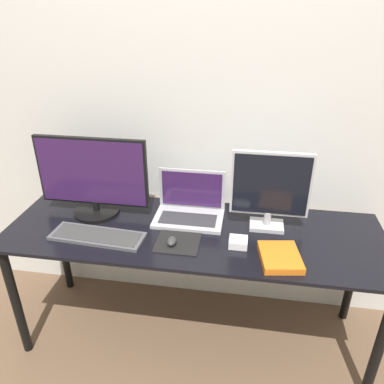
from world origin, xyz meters
The scene contains 11 objects.
ground_plane centered at (0.00, 0.00, 0.00)m, with size 12.00×12.00×0.00m, color brown.
wall_back centered at (0.00, 0.70, 1.25)m, with size 7.00×0.05×2.50m.
desk centered at (0.00, 0.32, 0.62)m, with size 1.89×0.63×0.71m.
monitor_left centered at (-0.55, 0.41, 0.91)m, with size 0.59×0.24×0.43m.
monitor_right centered at (0.36, 0.41, 0.92)m, with size 0.38×0.12×0.41m.
laptop centered at (-0.04, 0.45, 0.77)m, with size 0.36×0.24×0.24m.
keyboard centered at (-0.45, 0.18, 0.72)m, with size 0.47×0.18×0.02m.
mousepad centered at (-0.06, 0.20, 0.71)m, with size 0.21×0.19×0.00m.
mouse centered at (-0.08, 0.18, 0.73)m, with size 0.04×0.07×0.03m.
book centered at (0.42, 0.14, 0.72)m, with size 0.20×0.24×0.03m.
power_brick centered at (0.23, 0.22, 0.73)m, with size 0.09×0.08×0.04m.
Camera 1 is at (0.24, -1.25, 1.74)m, focal length 35.00 mm.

